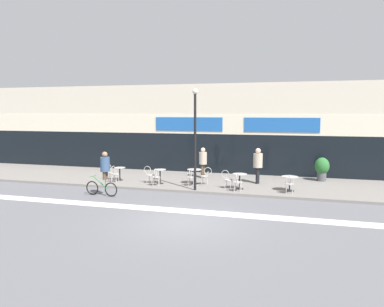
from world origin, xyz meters
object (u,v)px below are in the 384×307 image
object	(u,v)px
cafe_chair_1_near	(156,176)
pedestrian_near_end	(203,160)
cafe_chair_0_near	(114,173)
cafe_chair_4_near	(289,183)
lamp_post	(195,132)
cyclist_0	(104,170)
cafe_chair_2_side	(206,175)
cafe_chair_2_near	(191,176)
planter_pot	(322,168)
bistro_table_2	(194,173)
pedestrian_far_end	(258,163)
bistro_table_4	(290,180)
cafe_chair_0_side	(110,170)
cafe_chair_3_side	(227,178)
cafe_chair_3_near	(238,181)
bistro_table_1	(160,174)
bistro_table_3	(240,178)
bistro_table_0	(120,171)
cafe_chair_1_side	(149,173)

from	to	relation	value
cafe_chair_1_near	pedestrian_near_end	size ratio (longest dim) A/B	0.52
cafe_chair_0_near	cafe_chair_4_near	size ratio (longest dim) A/B	1.00
lamp_post	cyclist_0	size ratio (longest dim) A/B	2.34
cafe_chair_2_side	lamp_post	distance (m)	2.75
cafe_chair_2_near	planter_pot	world-z (taller)	planter_pot
cafe_chair_4_near	pedestrian_near_end	xyz separation A→B (m)	(-4.87, 2.95, 0.51)
bistro_table_2	pedestrian_far_end	world-z (taller)	pedestrian_far_end
bistro_table_4	cafe_chair_0_side	distance (m)	9.71
cafe_chair_2_side	pedestrian_near_end	bearing A→B (deg)	-78.72
cyclist_0	cafe_chair_4_near	bearing A→B (deg)	-159.74
cafe_chair_3_side	cyclist_0	bearing A→B (deg)	-145.31
planter_pot	lamp_post	xyz separation A→B (m)	(-6.01, -4.20, 2.09)
cafe_chair_2_side	cafe_chair_3_side	distance (m)	1.39
cafe_chair_2_side	cafe_chair_3_near	size ratio (longest dim) A/B	1.00
pedestrian_near_end	pedestrian_far_end	size ratio (longest dim) A/B	0.93
cafe_chair_4_near	cafe_chair_0_near	bearing A→B (deg)	83.96
cafe_chair_1_near	cafe_chair_0_side	bearing A→B (deg)	65.17
bistro_table_1	cafe_chair_3_near	bearing A→B (deg)	-11.42
cafe_chair_0_near	bistro_table_2	bearing A→B (deg)	-77.88
cafe_chair_0_near	cafe_chair_1_near	bearing A→B (deg)	-94.73
cafe_chair_3_side	pedestrian_far_end	world-z (taller)	pedestrian_far_end
cafe_chair_2_near	cafe_chair_2_side	bearing A→B (deg)	-45.14
bistro_table_2	bistro_table_4	xyz separation A→B (m)	(4.84, -0.46, -0.04)
cafe_chair_0_near	cafe_chair_2_near	distance (m)	4.24
lamp_post	pedestrian_far_end	bearing A→B (deg)	42.91
cafe_chair_1_near	pedestrian_far_end	distance (m)	5.37
bistro_table_3	cafe_chair_3_side	xyz separation A→B (m)	(-0.63, 0.01, -0.02)
bistro_table_0	cafe_chair_2_side	distance (m)	4.87
bistro_table_4	cafe_chair_3_side	world-z (taller)	cafe_chair_3_side
cafe_chair_2_near	pedestrian_far_end	size ratio (longest dim) A/B	0.48
bistro_table_0	pedestrian_near_end	size ratio (longest dim) A/B	0.41
bistro_table_2	bistro_table_4	world-z (taller)	bistro_table_2
bistro_table_0	cafe_chair_1_side	distance (m)	1.88
bistro_table_3	planter_pot	size ratio (longest dim) A/B	0.58
cafe_chair_2_side	cafe_chair_3_near	bearing A→B (deg)	137.38
bistro_table_1	cafe_chair_2_near	distance (m)	1.76
bistro_table_1	pedestrian_far_end	bearing A→B (deg)	16.66
bistro_table_3	lamp_post	distance (m)	3.16
bistro_table_3	cafe_chair_2_side	bearing A→B (deg)	160.30
cafe_chair_0_near	cafe_chair_1_side	size ratio (longest dim) A/B	1.00
lamp_post	pedestrian_far_end	xyz separation A→B (m)	(2.72, 2.53, -1.71)
cafe_chair_4_near	pedestrian_near_end	size ratio (longest dim) A/B	0.52
bistro_table_0	bistro_table_2	size ratio (longest dim) A/B	0.92
lamp_post	bistro_table_4	bearing A→B (deg)	13.10
bistro_table_2	cafe_chair_0_side	size ratio (longest dim) A/B	0.85
cafe_chair_0_near	cafe_chair_2_side	xyz separation A→B (m)	(4.87, 0.76, 0.00)
cafe_chair_0_near	pedestrian_near_end	world-z (taller)	pedestrian_near_end
cyclist_0	bistro_table_4	bearing A→B (deg)	-155.77
cafe_chair_1_side	planter_pot	size ratio (longest dim) A/B	0.70
cafe_chair_0_side	cafe_chair_4_near	xyz separation A→B (m)	(9.71, -0.95, 0.00)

